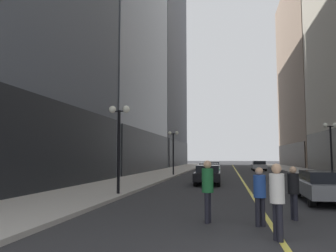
{
  "coord_description": "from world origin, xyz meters",
  "views": [
    {
      "loc": [
        -1.21,
        -5.21,
        1.94
      ],
      "look_at": [
        -8.4,
        35.28,
        5.71
      ],
      "focal_mm": 35.35,
      "sensor_mm": 36.0,
      "label": 1
    }
  ],
  "objects_px": {
    "pedestrian_in_black_coat": "(293,189)",
    "street_lamp_left_far": "(173,143)",
    "pedestrian_in_green_parka": "(208,186)",
    "car_white": "(212,167)",
    "car_black": "(208,174)",
    "street_lamp_right_mid": "(331,138)",
    "car_grey": "(325,185)",
    "car_green": "(209,170)",
    "car_silver": "(259,165)",
    "pedestrian_in_white_shirt": "(277,195)",
    "street_lamp_left_near": "(119,129)",
    "pedestrian_in_blue_hoodie": "(260,192)"
  },
  "relations": [
    {
      "from": "pedestrian_in_green_parka",
      "to": "pedestrian_in_white_shirt",
      "type": "bearing_deg",
      "value": -46.92
    },
    {
      "from": "pedestrian_in_white_shirt",
      "to": "car_green",
      "type": "bearing_deg",
      "value": 97.05
    },
    {
      "from": "car_white",
      "to": "pedestrian_in_blue_hoodie",
      "type": "height_order",
      "value": "pedestrian_in_blue_hoodie"
    },
    {
      "from": "pedestrian_in_white_shirt",
      "to": "street_lamp_left_near",
      "type": "distance_m",
      "value": 9.99
    },
    {
      "from": "car_black",
      "to": "pedestrian_in_blue_hoodie",
      "type": "relative_size",
      "value": 2.82
    },
    {
      "from": "car_white",
      "to": "car_silver",
      "type": "height_order",
      "value": "same"
    },
    {
      "from": "pedestrian_in_white_shirt",
      "to": "street_lamp_left_far",
      "type": "distance_m",
      "value": 25.06
    },
    {
      "from": "car_green",
      "to": "street_lamp_left_far",
      "type": "relative_size",
      "value": 1.05
    },
    {
      "from": "car_silver",
      "to": "street_lamp_left_near",
      "type": "height_order",
      "value": "street_lamp_left_near"
    },
    {
      "from": "pedestrian_in_green_parka",
      "to": "pedestrian_in_blue_hoodie",
      "type": "bearing_deg",
      "value": -9.59
    },
    {
      "from": "car_grey",
      "to": "car_silver",
      "type": "relative_size",
      "value": 1.02
    },
    {
      "from": "pedestrian_in_green_parka",
      "to": "car_white",
      "type": "bearing_deg",
      "value": 92.18
    },
    {
      "from": "car_black",
      "to": "pedestrian_in_green_parka",
      "type": "relative_size",
      "value": 2.53
    },
    {
      "from": "pedestrian_in_blue_hoodie",
      "to": "pedestrian_in_white_shirt",
      "type": "height_order",
      "value": "pedestrian_in_white_shirt"
    },
    {
      "from": "car_black",
      "to": "pedestrian_in_green_parka",
      "type": "distance_m",
      "value": 13.34
    },
    {
      "from": "pedestrian_in_black_coat",
      "to": "pedestrian_in_white_shirt",
      "type": "xyz_separation_m",
      "value": [
        -0.87,
        -2.71,
        0.09
      ]
    },
    {
      "from": "pedestrian_in_blue_hoodie",
      "to": "pedestrian_in_green_parka",
      "type": "height_order",
      "value": "pedestrian_in_green_parka"
    },
    {
      "from": "car_silver",
      "to": "street_lamp_left_near",
      "type": "distance_m",
      "value": 32.55
    },
    {
      "from": "pedestrian_in_green_parka",
      "to": "car_silver",
      "type": "bearing_deg",
      "value": 82.51
    },
    {
      "from": "pedestrian_in_black_coat",
      "to": "street_lamp_left_far",
      "type": "bearing_deg",
      "value": 108.55
    },
    {
      "from": "street_lamp_right_mid",
      "to": "car_grey",
      "type": "bearing_deg",
      "value": -107.68
    },
    {
      "from": "pedestrian_in_black_coat",
      "to": "street_lamp_left_near",
      "type": "distance_m",
      "value": 8.9
    },
    {
      "from": "car_black",
      "to": "car_white",
      "type": "relative_size",
      "value": 1.13
    },
    {
      "from": "car_grey",
      "to": "pedestrian_in_green_parka",
      "type": "height_order",
      "value": "pedestrian_in_green_parka"
    },
    {
      "from": "car_white",
      "to": "pedestrian_in_white_shirt",
      "type": "xyz_separation_m",
      "value": [
        2.78,
        -30.22,
        0.32
      ]
    },
    {
      "from": "pedestrian_in_green_parka",
      "to": "street_lamp_left_far",
      "type": "height_order",
      "value": "street_lamp_left_far"
    },
    {
      "from": "car_silver",
      "to": "pedestrian_in_blue_hoodie",
      "type": "relative_size",
      "value": 2.9
    },
    {
      "from": "street_lamp_left_near",
      "to": "car_black",
      "type": "bearing_deg",
      "value": 63.38
    },
    {
      "from": "street_lamp_left_near",
      "to": "pedestrian_in_black_coat",
      "type": "bearing_deg",
      "value": -33.13
    },
    {
      "from": "pedestrian_in_blue_hoodie",
      "to": "pedestrian_in_green_parka",
      "type": "distance_m",
      "value": 1.49
    },
    {
      "from": "pedestrian_in_blue_hoodie",
      "to": "pedestrian_in_black_coat",
      "type": "bearing_deg",
      "value": 45.58
    },
    {
      "from": "pedestrian_in_black_coat",
      "to": "pedestrian_in_white_shirt",
      "type": "relative_size",
      "value": 0.92
    },
    {
      "from": "car_white",
      "to": "street_lamp_right_mid",
      "type": "xyz_separation_m",
      "value": [
        9.26,
        -12.11,
        2.54
      ]
    },
    {
      "from": "car_green",
      "to": "street_lamp_right_mid",
      "type": "distance_m",
      "value": 10.3
    },
    {
      "from": "car_white",
      "to": "street_lamp_right_mid",
      "type": "distance_m",
      "value": 15.45
    },
    {
      "from": "pedestrian_in_black_coat",
      "to": "car_silver",
      "type": "bearing_deg",
      "value": 86.41
    },
    {
      "from": "car_grey",
      "to": "car_green",
      "type": "height_order",
      "value": "same"
    },
    {
      "from": "car_white",
      "to": "car_silver",
      "type": "distance_m",
      "value": 10.12
    },
    {
      "from": "street_lamp_left_near",
      "to": "street_lamp_right_mid",
      "type": "relative_size",
      "value": 1.0
    },
    {
      "from": "car_green",
      "to": "pedestrian_in_blue_hoodie",
      "type": "bearing_deg",
      "value": -83.08
    },
    {
      "from": "car_white",
      "to": "street_lamp_right_mid",
      "type": "relative_size",
      "value": 0.92
    },
    {
      "from": "car_white",
      "to": "car_silver",
      "type": "xyz_separation_m",
      "value": [
        5.9,
        8.23,
        0.0
      ]
    },
    {
      "from": "car_grey",
      "to": "car_silver",
      "type": "distance_m",
      "value": 31.44
    },
    {
      "from": "car_black",
      "to": "car_green",
      "type": "distance_m",
      "value": 6.87
    },
    {
      "from": "car_grey",
      "to": "car_white",
      "type": "xyz_separation_m",
      "value": [
        -5.72,
        23.21,
        -0.01
      ]
    },
    {
      "from": "car_grey",
      "to": "street_lamp_left_far",
      "type": "relative_size",
      "value": 1.08
    },
    {
      "from": "pedestrian_in_black_coat",
      "to": "street_lamp_left_far",
      "type": "height_order",
      "value": "street_lamp_left_far"
    },
    {
      "from": "car_white",
      "to": "street_lamp_left_far",
      "type": "xyz_separation_m",
      "value": [
        -3.54,
        -6.07,
        2.54
      ]
    },
    {
      "from": "pedestrian_in_white_shirt",
      "to": "car_grey",
      "type": "bearing_deg",
      "value": 67.27
    },
    {
      "from": "car_green",
      "to": "pedestrian_in_green_parka",
      "type": "relative_size",
      "value": 2.57
    }
  ]
}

